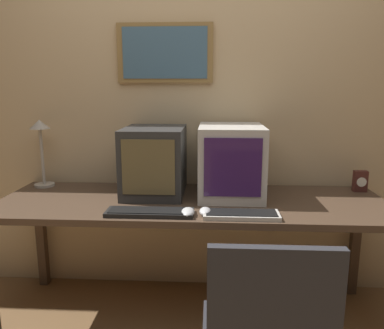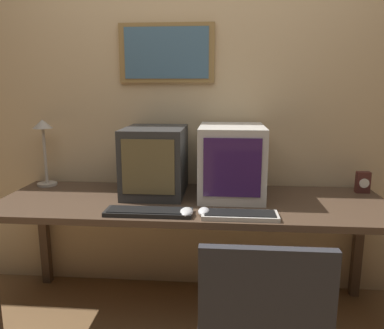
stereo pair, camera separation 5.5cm
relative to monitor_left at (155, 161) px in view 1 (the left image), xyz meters
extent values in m
cube|color=#D1B284|center=(0.23, 0.28, 0.36)|extent=(8.00, 0.05, 2.60)
cube|color=olive|center=(0.04, 0.24, 0.65)|extent=(0.61, 0.02, 0.37)
cube|color=#42667F|center=(0.04, 0.23, 0.65)|extent=(0.54, 0.01, 0.32)
cube|color=#4C3828|center=(0.23, -0.13, -0.22)|extent=(2.23, 0.73, 0.04)
cube|color=#4C3828|center=(-0.84, 0.19, -0.59)|extent=(0.06, 0.06, 0.70)
cube|color=#4C3828|center=(1.30, 0.19, -0.59)|extent=(0.06, 0.06, 0.70)
cube|color=#333333|center=(0.00, 0.00, 0.00)|extent=(0.36, 0.44, 0.40)
cube|color=brown|center=(0.00, -0.22, 0.01)|extent=(0.29, 0.01, 0.31)
cube|color=beige|center=(0.46, 0.00, 0.01)|extent=(0.38, 0.47, 0.42)
cube|color=#3D1E56|center=(0.46, -0.24, 0.02)|extent=(0.31, 0.01, 0.32)
cube|color=black|center=(0.03, -0.39, -0.19)|extent=(0.45, 0.13, 0.02)
cube|color=black|center=(0.03, -0.39, -0.18)|extent=(0.41, 0.11, 0.00)
cube|color=beige|center=(0.50, -0.40, -0.19)|extent=(0.38, 0.14, 0.02)
cube|color=black|center=(0.50, -0.40, -0.18)|extent=(0.35, 0.11, 0.00)
ellipsoid|color=silver|center=(0.32, -0.38, -0.18)|extent=(0.06, 0.10, 0.04)
ellipsoid|color=silver|center=(0.23, -0.40, -0.18)|extent=(0.07, 0.12, 0.04)
cube|color=#4C231E|center=(1.27, 0.11, -0.14)|extent=(0.08, 0.04, 0.13)
cylinder|color=white|center=(1.27, 0.09, -0.14)|extent=(0.06, 0.00, 0.06)
cylinder|color=#B2A899|center=(-0.76, 0.13, -0.19)|extent=(0.13, 0.13, 0.02)
cylinder|color=#B2A899|center=(-0.76, 0.13, 0.00)|extent=(0.02, 0.02, 0.37)
cone|color=#B2A899|center=(-0.76, 0.13, 0.21)|extent=(0.13, 0.13, 0.06)
cube|color=#2D2D33|center=(0.55, -1.14, -0.26)|extent=(0.42, 0.04, 0.45)
camera|label=1|loc=(0.35, -2.20, 0.44)|focal=35.00mm
camera|label=2|loc=(0.40, -2.19, 0.44)|focal=35.00mm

